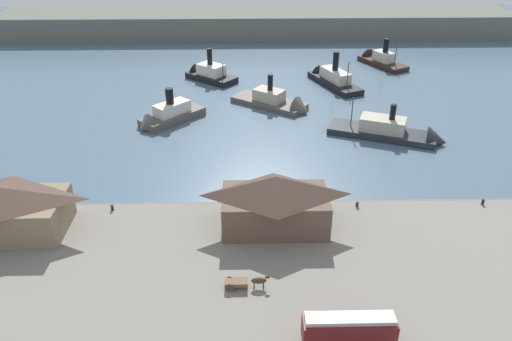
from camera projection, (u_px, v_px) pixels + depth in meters
name	position (u px, v px, depth m)	size (l,w,h in m)	color
ground_plane	(272.00, 196.00, 85.55)	(320.00, 320.00, 0.00)	slate
quay_promenade	(281.00, 281.00, 66.09)	(110.00, 36.00, 1.20)	gray
seawall_edge	(274.00, 205.00, 82.17)	(110.00, 0.80, 1.00)	#666159
ferry_shed_east_terminal	(275.00, 201.00, 73.80)	(15.90, 9.12, 8.61)	brown
street_tram	(349.00, 328.00, 54.94)	(10.24, 2.90, 4.26)	maroon
horse_cart	(245.00, 282.00, 63.77)	(5.80, 1.50, 1.87)	brown
mooring_post_center_west	(357.00, 204.00, 80.31)	(0.44, 0.44, 0.90)	black
mooring_post_west	(483.00, 202.00, 80.89)	(0.44, 0.44, 0.90)	black
mooring_post_center_east	(112.00, 208.00, 79.48)	(0.44, 0.44, 0.90)	black
ferry_approaching_east	(330.00, 78.00, 134.57)	(13.18, 21.00, 10.96)	black
ferry_mid_harbor	(398.00, 133.00, 104.58)	(24.65, 14.63, 10.05)	#23282D
ferry_moored_west	(280.00, 103.00, 119.42)	(19.86, 16.62, 10.18)	#514C47
ferry_approaching_west	(166.00, 116.00, 111.50)	(15.35, 15.57, 9.46)	#514C47
ferry_near_quay	(207.00, 73.00, 137.40)	(15.65, 14.29, 10.73)	black
ferry_departing_north	(378.00, 59.00, 149.63)	(13.30, 17.87, 10.04)	black
far_headland	(257.00, 22.00, 179.43)	(180.00, 24.00, 8.00)	#60665B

